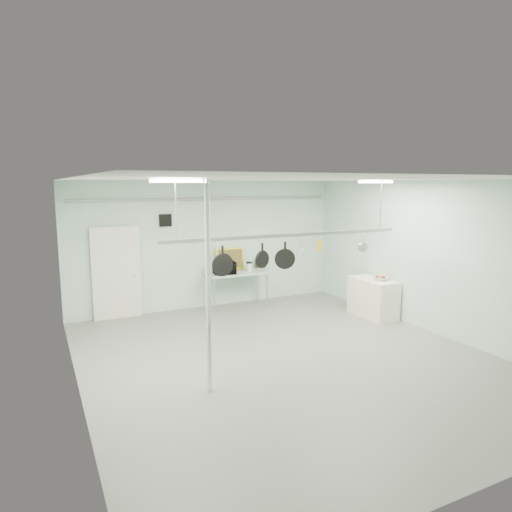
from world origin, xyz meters
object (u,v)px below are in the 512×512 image
chrome_pole (208,288)px  prep_table (237,275)px  pot_rack (289,233)px  skillet_left (223,261)px  microwave (225,268)px  skillet_mid (262,255)px  fruit_bowl (381,279)px  skillet_right (285,256)px  coffee_canister (249,267)px  side_cabinet (373,298)px

chrome_pole → prep_table: size_ratio=2.00×
pot_rack → skillet_left: (-1.31, 0.00, -0.41)m
prep_table → microwave: size_ratio=2.99×
skillet_left → skillet_mid: 0.76m
fruit_bowl → skillet_right: size_ratio=0.66×
pot_rack → skillet_left: size_ratio=9.10×
coffee_canister → skillet_mid: (-1.30, -3.31, 0.87)m
pot_rack → skillet_right: (-0.09, 0.00, -0.40)m
microwave → skillet_left: bearing=76.8°
prep_table → side_cabinet: 3.39m
chrome_pole → skillet_mid: 1.64m
chrome_pole → prep_table: chrome_pole is taller
side_cabinet → skillet_mid: 3.93m
skillet_right → coffee_canister: bearing=96.9°
pot_rack → microwave: size_ratio=8.96×
skillet_mid → side_cabinet: bearing=0.8°
pot_rack → microwave: pot_rack is taller
prep_table → skillet_right: size_ratio=3.13×
fruit_bowl → coffee_canister: bearing=133.3°
side_cabinet → microwave: microwave is taller
prep_table → fruit_bowl: (2.60, -2.38, 0.11)m
skillet_left → side_cabinet: bearing=8.8°
fruit_bowl → microwave: bearing=142.5°
side_cabinet → skillet_right: bearing=-160.1°
chrome_pole → pot_rack: (1.90, 0.90, 0.63)m
skillet_mid → skillet_right: bearing=-16.7°
side_cabinet → coffee_canister: bearing=134.8°
pot_rack → skillet_mid: (-0.55, 0.00, -0.36)m
pot_rack → skillet_left: pot_rack is taller
microwave → coffee_canister: size_ratio=2.73×
prep_table → skillet_right: bearing=-98.4°
pot_rack → chrome_pole: bearing=-154.7°
coffee_canister → pot_rack: bearing=-102.8°
fruit_bowl → skillet_right: skillet_right is taller
skillet_mid → pot_rack: bearing=-16.7°
prep_table → microwave: (-0.37, -0.10, 0.22)m
microwave → fruit_bowl: size_ratio=1.58×
pot_rack → skillet_right: 0.41m
chrome_pole → fruit_bowl: bearing=20.4°
skillet_right → skillet_mid: bearing=-158.8°
pot_rack → coffee_canister: (0.75, 3.31, -1.23)m
fruit_bowl → skillet_mid: (-3.56, -0.92, 0.93)m
side_cabinet → skillet_left: bearing=-165.5°
fruit_bowl → skillet_right: bearing=-163.4°
coffee_canister → skillet_mid: 3.66m
microwave → skillet_left: (-1.34, -3.20, 0.77)m
prep_table → skillet_right: 3.48m
prep_table → coffee_canister: bearing=2.1°
prep_table → skillet_left: (-1.71, -3.30, 0.99)m
fruit_bowl → side_cabinet: bearing=107.1°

